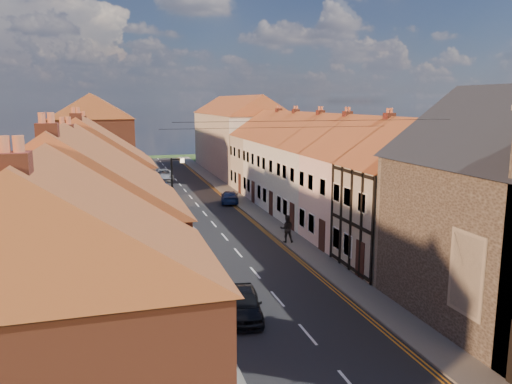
{
  "coord_description": "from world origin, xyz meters",
  "views": [
    {
      "loc": [
        -7.57,
        -12.25,
        9.7
      ],
      "look_at": [
        1.93,
        20.49,
        3.5
      ],
      "focal_mm": 35.0,
      "sensor_mm": 36.0,
      "label": 1
    }
  ],
  "objects_px": {
    "car_near": "(244,303)",
    "pedestrian_right": "(287,229)",
    "car_far": "(158,191)",
    "car_distant": "(164,175)",
    "lamppost": "(174,197)",
    "car_mid": "(179,228)",
    "car_far_b": "(230,197)"
  },
  "relations": [
    {
      "from": "car_near",
      "to": "pedestrian_right",
      "type": "distance_m",
      "value": 12.26
    },
    {
      "from": "car_far",
      "to": "car_near",
      "type": "bearing_deg",
      "value": -75.25
    },
    {
      "from": "car_near",
      "to": "car_far",
      "type": "bearing_deg",
      "value": 101.56
    },
    {
      "from": "car_near",
      "to": "car_distant",
      "type": "height_order",
      "value": "car_distant"
    },
    {
      "from": "lamppost",
      "to": "car_near",
      "type": "distance_m",
      "value": 12.03
    },
    {
      "from": "car_mid",
      "to": "car_far_b",
      "type": "height_order",
      "value": "car_mid"
    },
    {
      "from": "car_far_b",
      "to": "pedestrian_right",
      "type": "bearing_deg",
      "value": 104.29
    },
    {
      "from": "car_near",
      "to": "lamppost",
      "type": "bearing_deg",
      "value": 107.78
    },
    {
      "from": "pedestrian_right",
      "to": "car_mid",
      "type": "bearing_deg",
      "value": -15.38
    },
    {
      "from": "car_mid",
      "to": "pedestrian_right",
      "type": "xyz_separation_m",
      "value": [
        6.96,
        -3.69,
        0.4
      ]
    },
    {
      "from": "lamppost",
      "to": "car_far",
      "type": "xyz_separation_m",
      "value": [
        0.61,
        18.95,
        -2.92
      ]
    },
    {
      "from": "car_far",
      "to": "car_far_b",
      "type": "height_order",
      "value": "car_far"
    },
    {
      "from": "pedestrian_right",
      "to": "car_far_b",
      "type": "bearing_deg",
      "value": -75.26
    },
    {
      "from": "car_far_b",
      "to": "car_mid",
      "type": "bearing_deg",
      "value": 72.24
    },
    {
      "from": "car_distant",
      "to": "pedestrian_right",
      "type": "bearing_deg",
      "value": -75.75
    },
    {
      "from": "car_far",
      "to": "car_distant",
      "type": "xyz_separation_m",
      "value": [
        1.7,
        11.05,
        0.07
      ]
    },
    {
      "from": "car_mid",
      "to": "car_far",
      "type": "bearing_deg",
      "value": 74.09
    },
    {
      "from": "car_far_b",
      "to": "car_distant",
      "type": "bearing_deg",
      "value": -61.5
    },
    {
      "from": "car_near",
      "to": "pedestrian_right",
      "type": "xyz_separation_m",
      "value": [
        5.91,
        10.74,
        0.41
      ]
    },
    {
      "from": "car_distant",
      "to": "car_far_b",
      "type": "xyz_separation_m",
      "value": [
        4.7,
        -16.0,
        -0.09
      ]
    },
    {
      "from": "car_distant",
      "to": "car_far_b",
      "type": "relative_size",
      "value": 1.21
    },
    {
      "from": "lamppost",
      "to": "car_far",
      "type": "relative_size",
      "value": 1.42
    },
    {
      "from": "car_near",
      "to": "car_mid",
      "type": "bearing_deg",
      "value": 103.76
    },
    {
      "from": "lamppost",
      "to": "car_mid",
      "type": "xyz_separation_m",
      "value": [
        0.61,
        2.87,
        -2.87
      ]
    },
    {
      "from": "pedestrian_right",
      "to": "car_far_b",
      "type": "distance_m",
      "value": 14.85
    },
    {
      "from": "car_mid",
      "to": "car_far",
      "type": "xyz_separation_m",
      "value": [
        0.0,
        16.09,
        -0.06
      ]
    },
    {
      "from": "lamppost",
      "to": "car_distant",
      "type": "bearing_deg",
      "value": 85.59
    },
    {
      "from": "car_near",
      "to": "car_far_b",
      "type": "bearing_deg",
      "value": 87.77
    },
    {
      "from": "car_far",
      "to": "car_distant",
      "type": "distance_m",
      "value": 11.18
    },
    {
      "from": "lamppost",
      "to": "car_far",
      "type": "distance_m",
      "value": 19.19
    },
    {
      "from": "car_distant",
      "to": "pedestrian_right",
      "type": "distance_m",
      "value": 31.27
    },
    {
      "from": "lamppost",
      "to": "car_distant",
      "type": "distance_m",
      "value": 30.22
    }
  ]
}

